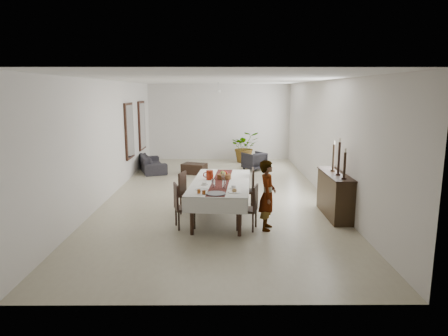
% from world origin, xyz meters
% --- Properties ---
extents(floor, '(6.00, 12.00, 0.00)m').
position_xyz_m(floor, '(0.00, 0.00, 0.00)').
color(floor, '#B4AC8F').
rests_on(floor, ground).
extents(ceiling, '(6.00, 12.00, 0.02)m').
position_xyz_m(ceiling, '(0.00, 0.00, 3.20)').
color(ceiling, white).
rests_on(ceiling, wall_back).
extents(wall_back, '(6.00, 0.02, 3.20)m').
position_xyz_m(wall_back, '(0.00, 6.00, 1.60)').
color(wall_back, silver).
rests_on(wall_back, floor).
extents(wall_front, '(6.00, 0.02, 3.20)m').
position_xyz_m(wall_front, '(0.00, -6.00, 1.60)').
color(wall_front, silver).
rests_on(wall_front, floor).
extents(wall_left, '(0.02, 12.00, 3.20)m').
position_xyz_m(wall_left, '(-3.00, 0.00, 1.60)').
color(wall_left, silver).
rests_on(wall_left, floor).
extents(wall_right, '(0.02, 12.00, 3.20)m').
position_xyz_m(wall_right, '(3.00, 0.00, 1.60)').
color(wall_right, silver).
rests_on(wall_right, floor).
extents(dining_table_top, '(1.32, 2.75, 0.06)m').
position_xyz_m(dining_table_top, '(0.10, -2.02, 0.81)').
color(dining_table_top, black).
rests_on(dining_table_top, table_leg_fl).
extents(table_leg_fl, '(0.08, 0.08, 0.78)m').
position_xyz_m(table_leg_fl, '(-0.49, -3.25, 0.39)').
color(table_leg_fl, black).
rests_on(table_leg_fl, floor).
extents(table_leg_fr, '(0.08, 0.08, 0.78)m').
position_xyz_m(table_leg_fr, '(0.48, -3.32, 0.39)').
color(table_leg_fr, black).
rests_on(table_leg_fr, floor).
extents(table_leg_bl, '(0.08, 0.08, 0.78)m').
position_xyz_m(table_leg_bl, '(-0.29, -0.72, 0.39)').
color(table_leg_bl, black).
rests_on(table_leg_bl, floor).
extents(table_leg_br, '(0.08, 0.08, 0.78)m').
position_xyz_m(table_leg_br, '(0.69, -0.80, 0.39)').
color(table_leg_br, black).
rests_on(table_leg_br, floor).
extents(tablecloth_top, '(1.54, 2.96, 0.01)m').
position_xyz_m(tablecloth_top, '(0.10, -2.02, 0.84)').
color(tablecloth_top, silver).
rests_on(tablecloth_top, dining_table_top).
extents(tablecloth_drape_left, '(0.24, 2.86, 0.33)m').
position_xyz_m(tablecloth_drape_left, '(-0.55, -1.97, 0.68)').
color(tablecloth_drape_left, silver).
rests_on(tablecloth_drape_left, dining_table_top).
extents(tablecloth_drape_right, '(0.24, 2.86, 0.33)m').
position_xyz_m(tablecloth_drape_right, '(0.75, -2.07, 0.68)').
color(tablecloth_drape_right, silver).
rests_on(tablecloth_drape_right, dining_table_top).
extents(tablecloth_drape_near, '(1.31, 0.12, 0.33)m').
position_xyz_m(tablecloth_drape_near, '(-0.02, -3.45, 0.68)').
color(tablecloth_drape_near, silver).
rests_on(tablecloth_drape_near, dining_table_top).
extents(tablecloth_drape_far, '(1.31, 0.12, 0.33)m').
position_xyz_m(tablecloth_drape_far, '(0.21, -0.60, 0.68)').
color(tablecloth_drape_far, white).
rests_on(tablecloth_drape_far, dining_table_top).
extents(table_runner, '(0.61, 2.80, 0.00)m').
position_xyz_m(table_runner, '(0.10, -2.02, 0.85)').
color(table_runner, '#5A1E19').
rests_on(table_runner, tablecloth_top).
extents(red_pitcher, '(0.18, 0.18, 0.22)m').
position_xyz_m(red_pitcher, '(-0.16, -1.83, 0.96)').
color(red_pitcher, maroon).
rests_on(red_pitcher, tablecloth_top).
extents(pitcher_handle, '(0.13, 0.03, 0.13)m').
position_xyz_m(pitcher_handle, '(-0.26, -1.83, 0.96)').
color(pitcher_handle, maroon).
rests_on(pitcher_handle, red_pitcher).
extents(wine_glass_near, '(0.08, 0.08, 0.19)m').
position_xyz_m(wine_glass_near, '(0.17, -2.75, 0.94)').
color(wine_glass_near, silver).
rests_on(wine_glass_near, tablecloth_top).
extents(wine_glass_mid, '(0.08, 0.08, 0.19)m').
position_xyz_m(wine_glass_mid, '(-0.06, -2.62, 0.94)').
color(wine_glass_mid, silver).
rests_on(wine_glass_mid, tablecloth_top).
extents(wine_glass_far, '(0.08, 0.08, 0.19)m').
position_xyz_m(wine_glass_far, '(0.16, -1.97, 0.94)').
color(wine_glass_far, white).
rests_on(wine_glass_far, tablecloth_top).
extents(teacup_right, '(0.10, 0.10, 0.07)m').
position_xyz_m(teacup_right, '(0.38, -2.71, 0.88)').
color(teacup_right, silver).
rests_on(teacup_right, saucer_right).
extents(saucer_right, '(0.17, 0.17, 0.01)m').
position_xyz_m(saucer_right, '(0.38, -2.71, 0.85)').
color(saucer_right, white).
rests_on(saucer_right, tablecloth_top).
extents(teacup_left, '(0.10, 0.10, 0.07)m').
position_xyz_m(teacup_left, '(-0.27, -2.38, 0.88)').
color(teacup_left, white).
rests_on(teacup_left, saucer_left).
extents(saucer_left, '(0.17, 0.17, 0.01)m').
position_xyz_m(saucer_left, '(-0.27, -2.38, 0.85)').
color(saucer_left, white).
rests_on(saucer_left, tablecloth_top).
extents(plate_near_right, '(0.27, 0.27, 0.02)m').
position_xyz_m(plate_near_right, '(0.38, -3.05, 0.85)').
color(plate_near_right, white).
rests_on(plate_near_right, tablecloth_top).
extents(bread_near_right, '(0.10, 0.10, 0.10)m').
position_xyz_m(bread_near_right, '(0.38, -3.05, 0.88)').
color(bread_near_right, tan).
rests_on(bread_near_right, plate_near_right).
extents(plate_near_left, '(0.27, 0.27, 0.02)m').
position_xyz_m(plate_near_left, '(-0.30, -2.83, 0.85)').
color(plate_near_left, silver).
rests_on(plate_near_left, tablecloth_top).
extents(plate_far_left, '(0.27, 0.27, 0.02)m').
position_xyz_m(plate_far_left, '(-0.21, -1.38, 0.85)').
color(plate_far_left, silver).
rests_on(plate_far_left, tablecloth_top).
extents(serving_tray, '(0.40, 0.40, 0.02)m').
position_xyz_m(serving_tray, '(0.00, -3.19, 0.86)').
color(serving_tray, '#3E3F43').
rests_on(serving_tray, tablecloth_top).
extents(jam_jar_a, '(0.07, 0.07, 0.08)m').
position_xyz_m(jam_jar_a, '(-0.24, -3.20, 0.89)').
color(jam_jar_a, brown).
rests_on(jam_jar_a, tablecloth_top).
extents(jam_jar_b, '(0.07, 0.07, 0.08)m').
position_xyz_m(jam_jar_b, '(-0.35, -3.12, 0.89)').
color(jam_jar_b, '#8E4514').
rests_on(jam_jar_b, tablecloth_top).
extents(fruit_basket, '(0.33, 0.33, 0.11)m').
position_xyz_m(fruit_basket, '(0.18, -1.75, 0.90)').
color(fruit_basket, brown).
rests_on(fruit_basket, tablecloth_top).
extents(fruit_red, '(0.10, 0.10, 0.10)m').
position_xyz_m(fruit_red, '(0.21, -1.73, 0.98)').
color(fruit_red, '#A71410').
rests_on(fruit_red, fruit_basket).
extents(fruit_green, '(0.09, 0.09, 0.09)m').
position_xyz_m(fruit_green, '(0.14, -1.71, 0.98)').
color(fruit_green, olive).
rests_on(fruit_green, fruit_basket).
extents(fruit_yellow, '(0.09, 0.09, 0.09)m').
position_xyz_m(fruit_yellow, '(0.17, -1.81, 0.98)').
color(fruit_yellow, yellow).
rests_on(fruit_yellow, fruit_basket).
extents(chair_right_near_seat, '(0.50, 0.50, 0.05)m').
position_xyz_m(chair_right_near_seat, '(0.66, -2.90, 0.43)').
color(chair_right_near_seat, black).
rests_on(chair_right_near_seat, chair_right_near_leg_fl).
extents(chair_right_near_leg_fl, '(0.05, 0.05, 0.41)m').
position_xyz_m(chair_right_near_leg_fl, '(0.77, -3.11, 0.20)').
color(chair_right_near_leg_fl, black).
rests_on(chair_right_near_leg_fl, floor).
extents(chair_right_near_leg_fr, '(0.05, 0.05, 0.41)m').
position_xyz_m(chair_right_near_leg_fr, '(0.86, -2.79, 0.20)').
color(chair_right_near_leg_fr, black).
rests_on(chair_right_near_leg_fr, floor).
extents(chair_right_near_leg_bl, '(0.05, 0.05, 0.41)m').
position_xyz_m(chair_right_near_leg_bl, '(0.45, -3.02, 0.20)').
color(chair_right_near_leg_bl, black).
rests_on(chair_right_near_leg_bl, floor).
extents(chair_right_near_leg_br, '(0.05, 0.05, 0.41)m').
position_xyz_m(chair_right_near_leg_br, '(0.54, -2.70, 0.20)').
color(chair_right_near_leg_br, black).
rests_on(chair_right_near_leg_br, floor).
extents(chair_right_near_back, '(0.15, 0.40, 0.52)m').
position_xyz_m(chair_right_near_back, '(0.83, -2.95, 0.71)').
color(chair_right_near_back, black).
rests_on(chair_right_near_back, chair_right_near_seat).
extents(chair_right_far_seat, '(0.44, 0.44, 0.05)m').
position_xyz_m(chair_right_far_seat, '(0.70, -1.41, 0.45)').
color(chair_right_far_seat, black).
rests_on(chair_right_far_seat, chair_right_far_leg_fl).
extents(chair_right_far_leg_fl, '(0.04, 0.04, 0.43)m').
position_xyz_m(chair_right_far_leg_fl, '(0.87, -1.59, 0.21)').
color(chair_right_far_leg_fl, black).
rests_on(chair_right_far_leg_fl, floor).
extents(chair_right_far_leg_fr, '(0.04, 0.04, 0.43)m').
position_xyz_m(chair_right_far_leg_fr, '(0.88, -1.23, 0.21)').
color(chair_right_far_leg_fr, black).
rests_on(chair_right_far_leg_fr, floor).
extents(chair_right_far_leg_bl, '(0.04, 0.04, 0.43)m').
position_xyz_m(chair_right_far_leg_bl, '(0.52, -1.58, 0.21)').
color(chair_right_far_leg_bl, black).
rests_on(chair_right_far_leg_bl, floor).
extents(chair_right_far_leg_br, '(0.04, 0.04, 0.43)m').
position_xyz_m(chair_right_far_leg_br, '(0.52, -1.23, 0.21)').
color(chair_right_far_leg_br, black).
rests_on(chair_right_far_leg_br, floor).
extents(chair_right_far_back, '(0.05, 0.43, 0.55)m').
position_xyz_m(chair_right_far_back, '(0.90, -1.41, 0.75)').
color(chair_right_far_back, black).
rests_on(chair_right_far_back, chair_right_far_seat).
extents(chair_left_near_seat, '(0.51, 0.51, 0.05)m').
position_xyz_m(chair_left_near_seat, '(-0.67, -2.78, 0.43)').
color(chair_left_near_seat, black).
rests_on(chair_left_near_seat, chair_left_near_leg_fl).
extents(chair_left_near_leg_fl, '(0.05, 0.05, 0.41)m').
position_xyz_m(chair_left_near_leg_fl, '(-0.88, -2.67, 0.20)').
color(chair_left_near_leg_fl, black).
rests_on(chair_left_near_leg_fl, floor).
extents(chair_left_near_leg_fr, '(0.05, 0.05, 0.41)m').
position_xyz_m(chair_left_near_leg_fr, '(-0.79, -3.00, 0.20)').
color(chair_left_near_leg_fr, black).
rests_on(chair_left_near_leg_fr, floor).
extents(chair_left_near_leg_bl, '(0.05, 0.05, 0.41)m').
position_xyz_m(chair_left_near_leg_bl, '(-0.56, -2.57, 0.20)').
color(chair_left_near_leg_bl, black).
rests_on(chair_left_near_leg_bl, floor).
extents(chair_left_near_leg_br, '(0.05, 0.05, 0.41)m').
position_xyz_m(chair_left_near_leg_br, '(-0.46, -2.90, 0.20)').
color(chair_left_near_leg_br, black).
rests_on(chair_left_near_leg_br, floor).
extents(chair_left_near_back, '(0.15, 0.41, 0.53)m').
position_xyz_m(chair_left_near_back, '(-0.85, -2.84, 0.71)').
color(chair_left_near_back, black).
rests_on(chair_left_near_back, chair_left_near_seat).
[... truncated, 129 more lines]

